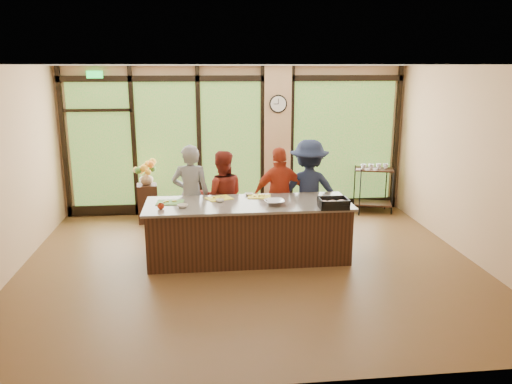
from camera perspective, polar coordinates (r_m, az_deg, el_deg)
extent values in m
plane|color=brown|center=(7.79, -0.65, -8.35)|extent=(7.00, 7.00, 0.00)
plane|color=white|center=(7.19, -0.72, 14.30)|extent=(7.00, 7.00, 0.00)
plane|color=tan|center=(10.29, -2.32, 5.88)|extent=(7.00, 0.00, 7.00)
plane|color=tan|center=(7.83, -27.11, 1.68)|extent=(0.00, 6.00, 6.00)
plane|color=tan|center=(8.43, 23.75, 2.83)|extent=(0.00, 6.00, 6.00)
cube|color=tan|center=(10.32, 2.44, 5.90)|extent=(0.55, 0.12, 3.00)
cube|color=black|center=(10.14, -2.37, 12.85)|extent=(6.90, 0.08, 0.12)
cube|color=black|center=(10.53, -2.22, -1.61)|extent=(6.90, 0.08, 0.20)
cube|color=#19D83F|center=(10.26, -17.96, 12.65)|extent=(0.30, 0.04, 0.14)
cube|color=#315B20|center=(10.44, -17.31, 5.09)|extent=(1.20, 0.02, 2.50)
cube|color=#315B20|center=(10.27, -10.15, 5.37)|extent=(1.20, 0.02, 2.50)
cube|color=#315B20|center=(10.26, -2.86, 5.57)|extent=(1.20, 0.02, 2.50)
cube|color=#315B20|center=(10.66, 9.91, 5.70)|extent=(2.10, 0.02, 2.50)
cube|color=black|center=(10.57, -21.09, 5.16)|extent=(0.08, 0.08, 3.00)
cube|color=black|center=(10.31, -13.79, 5.50)|extent=(0.08, 0.08, 3.00)
cube|color=black|center=(10.22, -6.52, 5.74)|extent=(0.08, 0.08, 3.00)
cube|color=black|center=(10.29, 0.77, 5.89)|extent=(0.08, 0.08, 3.00)
cube|color=black|center=(10.38, 4.08, 5.93)|extent=(0.08, 0.08, 3.00)
cube|color=black|center=(11.01, 15.74, 5.91)|extent=(0.08, 0.08, 3.00)
cube|color=black|center=(7.91, -0.87, -4.58)|extent=(3.10, 1.00, 0.88)
cube|color=gray|center=(7.78, -0.89, -1.37)|extent=(3.20, 1.10, 0.04)
cylinder|color=black|center=(10.17, 2.55, 10.03)|extent=(0.36, 0.04, 0.36)
cylinder|color=silver|center=(10.16, 2.56, 10.02)|extent=(0.31, 0.01, 0.31)
cube|color=black|center=(10.15, 2.57, 10.30)|extent=(0.01, 0.00, 0.11)
cube|color=black|center=(10.15, 2.28, 10.02)|extent=(0.09, 0.00, 0.01)
imported|color=slate|center=(8.42, -7.43, -0.47)|extent=(0.68, 0.48, 1.74)
imported|color=maroon|center=(8.58, -3.91, -0.57)|extent=(0.79, 0.62, 1.61)
imported|color=#A83219|center=(8.52, 2.77, -0.43)|extent=(1.03, 0.55, 1.67)
imported|color=#1A2139|center=(8.68, 6.03, 0.14)|extent=(1.24, 0.83, 1.78)
cube|color=black|center=(7.57, 8.83, -1.51)|extent=(0.44, 0.35, 0.08)
imported|color=silver|center=(7.65, 2.15, -1.19)|extent=(0.34, 0.34, 0.08)
cube|color=#539435|center=(7.88, -9.80, -1.18)|extent=(0.43, 0.34, 0.01)
cube|color=yellow|center=(8.03, -4.24, -0.72)|extent=(0.47, 0.42, 0.01)
cube|color=yellow|center=(8.11, 0.38, -0.52)|extent=(0.40, 0.32, 0.01)
imported|color=silver|center=(7.58, -8.40, -1.59)|extent=(0.21, 0.21, 0.05)
imported|color=silver|center=(7.83, -4.16, -0.98)|extent=(0.17, 0.17, 0.04)
imported|color=silver|center=(8.22, -0.84, -0.25)|extent=(0.15, 0.15, 0.03)
imported|color=#A62810|center=(7.55, -10.83, -1.63)|extent=(0.13, 0.13, 0.08)
cube|color=black|center=(10.00, -12.27, -1.27)|extent=(0.42, 0.42, 0.75)
imported|color=#9C7955|center=(9.87, -12.42, 1.60)|extent=(0.34, 0.34, 0.27)
cube|color=black|center=(10.74, 13.16, -1.26)|extent=(0.85, 0.63, 0.03)
cube|color=black|center=(10.57, 13.38, 2.52)|extent=(0.85, 0.63, 0.03)
cylinder|color=black|center=(10.37, 11.80, -0.06)|extent=(0.03, 0.03, 0.97)
cylinder|color=black|center=(10.61, 15.36, 0.04)|extent=(0.03, 0.03, 0.97)
cylinder|color=black|center=(10.73, 11.17, 0.45)|extent=(0.03, 0.03, 0.97)
cylinder|color=black|center=(10.96, 14.63, 0.54)|extent=(0.03, 0.03, 0.97)
imported|color=silver|center=(10.48, 12.18, 2.86)|extent=(0.13, 0.13, 0.10)
imported|color=silver|center=(10.53, 13.02, 2.87)|extent=(0.13, 0.13, 0.10)
imported|color=silver|center=(10.59, 13.85, 2.88)|extent=(0.13, 0.13, 0.10)
imported|color=silver|center=(10.64, 14.61, 2.89)|extent=(0.13, 0.13, 0.10)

